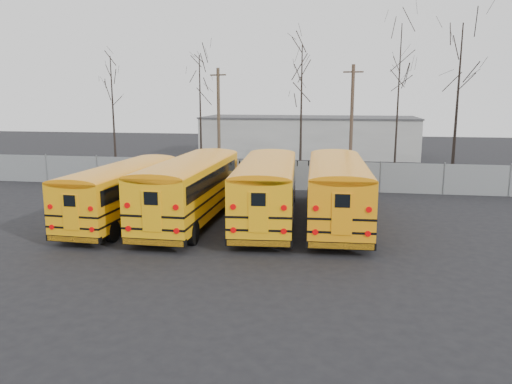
% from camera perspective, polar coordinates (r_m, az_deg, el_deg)
% --- Properties ---
extents(ground, '(120.00, 120.00, 0.00)m').
position_cam_1_polar(ground, '(22.89, -4.21, -5.10)').
color(ground, black).
rests_on(ground, ground).
extents(fence, '(40.00, 0.04, 2.00)m').
position_cam_1_polar(fence, '(34.18, 0.53, 2.02)').
color(fence, gray).
rests_on(fence, ground).
extents(distant_building, '(22.00, 8.00, 4.00)m').
position_cam_1_polar(distant_building, '(53.62, 6.04, 6.30)').
color(distant_building, beige).
rests_on(distant_building, ground).
extents(bus_a, '(2.93, 10.85, 3.01)m').
position_cam_1_polar(bus_a, '(25.94, -14.86, 0.47)').
color(bus_a, black).
rests_on(bus_a, ground).
extents(bus_b, '(2.85, 11.93, 3.33)m').
position_cam_1_polar(bus_b, '(25.19, -7.41, 0.88)').
color(bus_b, black).
rests_on(bus_b, ground).
extents(bus_c, '(3.62, 11.96, 3.30)m').
position_cam_1_polar(bus_c, '(24.90, 1.28, 0.81)').
color(bus_c, black).
rests_on(bus_c, ground).
extents(bus_d, '(3.29, 12.02, 3.33)m').
position_cam_1_polar(bus_d, '(24.88, 9.23, 0.71)').
color(bus_d, black).
rests_on(bus_d, ground).
extents(utility_pole_left, '(1.46, 0.65, 8.53)m').
position_cam_1_polar(utility_pole_left, '(41.79, -4.29, 8.29)').
color(utility_pole_left, '#4E3E2C').
rests_on(utility_pole_left, ground).
extents(utility_pole_right, '(1.54, 0.27, 8.67)m').
position_cam_1_polar(utility_pole_right, '(40.05, 10.87, 8.11)').
color(utility_pole_right, '#4D3A2C').
rests_on(utility_pole_right, ground).
extents(tree_0, '(0.26, 0.26, 9.45)m').
position_cam_1_polar(tree_0, '(43.14, -16.00, 8.44)').
color(tree_0, black).
rests_on(tree_0, ground).
extents(tree_1, '(0.26, 0.26, 9.38)m').
position_cam_1_polar(tree_1, '(39.87, -6.37, 8.57)').
color(tree_1, black).
rests_on(tree_1, ground).
extents(tree_2, '(0.26, 0.26, 9.67)m').
position_cam_1_polar(tree_2, '(35.10, 5.17, 8.51)').
color(tree_2, black).
rests_on(tree_2, ground).
extents(tree_3, '(0.26, 0.26, 11.26)m').
position_cam_1_polar(tree_3, '(37.70, 15.89, 9.52)').
color(tree_3, black).
rests_on(tree_3, ground).
extents(tree_4, '(0.26, 0.26, 11.41)m').
position_cam_1_polar(tree_4, '(39.91, 22.00, 9.31)').
color(tree_4, black).
rests_on(tree_4, ground).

